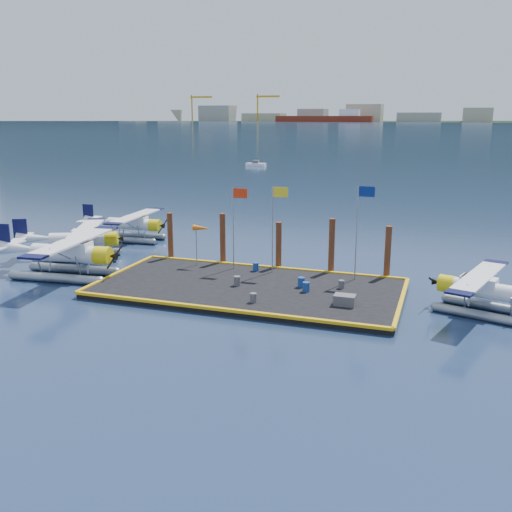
% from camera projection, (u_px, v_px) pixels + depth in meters
% --- Properties ---
extents(ground, '(4000.00, 4000.00, 0.00)m').
position_uv_depth(ground, '(248.00, 291.00, 38.25)').
color(ground, navy).
rests_on(ground, ground).
extents(dock, '(20.00, 10.00, 0.40)m').
position_uv_depth(dock, '(248.00, 289.00, 38.20)').
color(dock, black).
rests_on(dock, ground).
extents(dock_bumpers, '(20.25, 10.25, 0.18)m').
position_uv_depth(dock_bumpers, '(248.00, 284.00, 38.13)').
color(dock_bumpers, '#DFA50D').
rests_on(dock_bumpers, dock).
extents(seaplane_a, '(9.68, 10.68, 3.78)m').
position_uv_depth(seaplane_a, '(69.00, 256.00, 40.95)').
color(seaplane_a, gray).
rests_on(seaplane_a, ground).
extents(seaplane_b, '(8.86, 9.33, 3.40)m').
position_uv_depth(seaplane_b, '(82.00, 241.00, 46.50)').
color(seaplane_b, gray).
rests_on(seaplane_b, ground).
extents(seaplane_c, '(8.32, 9.17, 3.26)m').
position_uv_depth(seaplane_c, '(133.00, 226.00, 53.24)').
color(seaplane_c, gray).
rests_on(seaplane_c, ground).
extents(seaplane_d, '(8.18, 8.78, 3.13)m').
position_uv_depth(seaplane_d, '(484.00, 293.00, 33.51)').
color(seaplane_d, gray).
rests_on(seaplane_d, ground).
extents(drum_0, '(0.46, 0.46, 0.64)m').
position_uv_depth(drum_0, '(237.00, 281.00, 38.12)').
color(drum_0, '#4F4E53').
rests_on(drum_0, dock).
extents(drum_1, '(0.45, 0.45, 0.64)m').
position_uv_depth(drum_1, '(306.00, 287.00, 36.79)').
color(drum_1, navy).
rests_on(drum_1, dock).
extents(drum_2, '(0.47, 0.47, 0.66)m').
position_uv_depth(drum_2, '(301.00, 282.00, 37.79)').
color(drum_2, navy).
rests_on(drum_2, dock).
extents(drum_3, '(0.41, 0.41, 0.58)m').
position_uv_depth(drum_3, '(253.00, 298.00, 34.72)').
color(drum_3, '#4F4E53').
rests_on(drum_3, dock).
extents(drum_4, '(0.39, 0.39, 0.55)m').
position_uv_depth(drum_4, '(341.00, 284.00, 37.52)').
color(drum_4, '#4F4E53').
rests_on(drum_4, dock).
extents(drum_5, '(0.44, 0.44, 0.62)m').
position_uv_depth(drum_5, '(256.00, 267.00, 41.70)').
color(drum_5, navy).
rests_on(drum_5, dock).
extents(crate, '(1.28, 0.85, 0.64)m').
position_uv_depth(crate, '(345.00, 300.00, 34.20)').
color(crate, '#4F4E53').
rests_on(crate, dock).
extents(flagpole_red, '(1.14, 0.08, 6.00)m').
position_uv_depth(flagpole_red, '(236.00, 216.00, 41.39)').
color(flagpole_red, gray).
rests_on(flagpole_red, dock).
extents(flagpole_yellow, '(1.14, 0.08, 6.20)m').
position_uv_depth(flagpole_yellow, '(275.00, 216.00, 40.43)').
color(flagpole_yellow, gray).
rests_on(flagpole_yellow, dock).
extents(flagpole_blue, '(1.14, 0.08, 6.50)m').
position_uv_depth(flagpole_blue, '(360.00, 219.00, 38.52)').
color(flagpole_blue, gray).
rests_on(flagpole_blue, dock).
extents(windsock, '(1.40, 0.44, 3.12)m').
position_uv_depth(windsock, '(202.00, 229.00, 42.52)').
color(windsock, gray).
rests_on(windsock, dock).
extents(piling_0, '(0.44, 0.44, 4.00)m').
position_uv_depth(piling_0, '(170.00, 238.00, 45.37)').
color(piling_0, '#492914').
rests_on(piling_0, ground).
extents(piling_1, '(0.44, 0.44, 4.20)m').
position_uv_depth(piling_1, '(223.00, 240.00, 43.95)').
color(piling_1, '#492914').
rests_on(piling_1, ground).
extents(piling_2, '(0.44, 0.44, 3.80)m').
position_uv_depth(piling_2, '(279.00, 247.00, 42.59)').
color(piling_2, '#492914').
rests_on(piling_2, ground).
extents(piling_3, '(0.44, 0.44, 4.30)m').
position_uv_depth(piling_3, '(332.00, 248.00, 41.29)').
color(piling_3, '#492914').
rests_on(piling_3, ground).
extents(piling_4, '(0.44, 0.44, 4.00)m').
position_uv_depth(piling_4, '(388.00, 254.00, 40.08)').
color(piling_4, '#492914').
rests_on(piling_4, ground).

